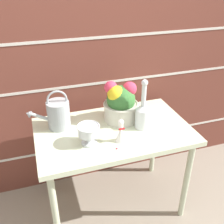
% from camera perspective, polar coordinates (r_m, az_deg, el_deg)
% --- Properties ---
extents(ground_plane, '(12.00, 12.00, 0.00)m').
position_cam_1_polar(ground_plane, '(2.33, 0.27, -19.17)').
color(ground_plane, gray).
extents(brick_wall, '(3.60, 0.08, 2.20)m').
position_cam_1_polar(brick_wall, '(2.08, -3.65, 11.25)').
color(brick_wall, brown).
rests_on(brick_wall, ground_plane).
extents(patio_table, '(1.08, 0.66, 0.74)m').
position_cam_1_polar(patio_table, '(1.89, 0.31, -5.85)').
color(patio_table, beige).
rests_on(patio_table, ground_plane).
extents(watering_can, '(0.30, 0.16, 0.28)m').
position_cam_1_polar(watering_can, '(1.85, -11.68, -0.42)').
color(watering_can, '#9EA3A8').
rests_on(watering_can, patio_table).
extents(crystal_pedestal_bowl, '(0.15, 0.15, 0.13)m').
position_cam_1_polar(crystal_pedestal_bowl, '(1.66, -5.13, -4.25)').
color(crystal_pedestal_bowl, silver).
rests_on(crystal_pedestal_bowl, patio_table).
extents(flower_planter, '(0.26, 0.26, 0.30)m').
position_cam_1_polar(flower_planter, '(1.88, 1.86, 1.99)').
color(flower_planter, beige).
rests_on(flower_planter, patio_table).
extents(glass_decanter, '(0.10, 0.10, 0.36)m').
position_cam_1_polar(glass_decanter, '(1.82, 6.69, -0.27)').
color(glass_decanter, silver).
rests_on(glass_decanter, patio_table).
extents(figurine_vase, '(0.07, 0.07, 0.16)m').
position_cam_1_polar(figurine_vase, '(1.69, 1.82, -4.49)').
color(figurine_vase, white).
rests_on(figurine_vase, patio_table).
extents(fallen_petal, '(0.01, 0.01, 0.01)m').
position_cam_1_polar(fallen_petal, '(1.65, 1.05, -7.96)').
color(fallen_petal, '#E03856').
rests_on(fallen_petal, patio_table).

